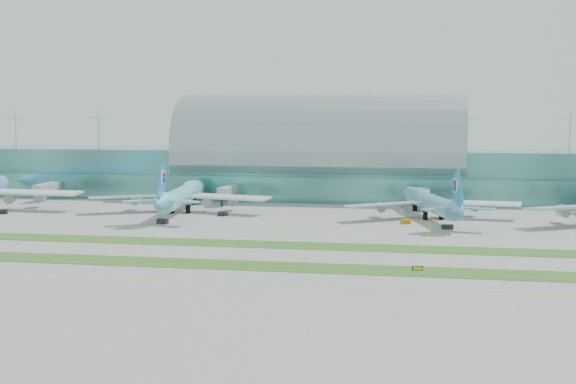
% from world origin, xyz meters
% --- Properties ---
extents(ground, '(700.00, 700.00, 0.00)m').
position_xyz_m(ground, '(0.00, 0.00, 0.00)').
color(ground, gray).
rests_on(ground, ground).
extents(terminal, '(340.00, 69.10, 36.00)m').
position_xyz_m(terminal, '(0.01, 128.79, 14.23)').
color(terminal, '#3D7A75').
rests_on(terminal, ground).
extents(grass_strip_near, '(420.00, 12.00, 0.08)m').
position_xyz_m(grass_strip_near, '(0.00, -28.00, 0.04)').
color(grass_strip_near, '#2D591E').
rests_on(grass_strip_near, ground).
extents(grass_strip_far, '(420.00, 12.00, 0.08)m').
position_xyz_m(grass_strip_far, '(0.00, 2.00, 0.04)').
color(grass_strip_far, '#2D591E').
rests_on(grass_strip_far, ground).
extents(taxiline_a, '(420.00, 0.35, 0.01)m').
position_xyz_m(taxiline_a, '(0.00, -48.00, 0.01)').
color(taxiline_a, yellow).
rests_on(taxiline_a, ground).
extents(taxiline_b, '(420.00, 0.35, 0.01)m').
position_xyz_m(taxiline_b, '(0.00, -14.00, 0.01)').
color(taxiline_b, yellow).
rests_on(taxiline_b, ground).
extents(taxiline_c, '(420.00, 0.35, 0.01)m').
position_xyz_m(taxiline_c, '(0.00, 18.00, 0.01)').
color(taxiline_c, yellow).
rests_on(taxiline_c, ground).
extents(taxiline_d, '(420.00, 0.35, 0.01)m').
position_xyz_m(taxiline_d, '(0.00, 40.00, 0.01)').
color(taxiline_d, yellow).
rests_on(taxiline_d, ground).
extents(airliner_b, '(64.90, 74.17, 20.42)m').
position_xyz_m(airliner_b, '(-40.84, 67.28, 6.30)').
color(airliner_b, '#65D3E0').
rests_on(airliner_b, ground).
extents(airliner_c, '(57.50, 66.54, 18.66)m').
position_xyz_m(airliner_c, '(46.45, 65.73, 5.76)').
color(airliner_c, '#5CA0CA').
rests_on(airliner_c, ground).
extents(gse_b, '(3.84, 2.71, 1.54)m').
position_xyz_m(gse_b, '(-100.50, 49.40, 0.77)').
color(gse_b, black).
rests_on(gse_b, ground).
extents(gse_c, '(3.91, 2.70, 1.65)m').
position_xyz_m(gse_c, '(-36.91, 35.66, 0.82)').
color(gse_c, black).
rests_on(gse_c, ground).
extents(gse_d, '(3.30, 1.93, 1.48)m').
position_xyz_m(gse_d, '(-23.47, 58.66, 0.74)').
color(gse_d, black).
rests_on(gse_d, ground).
extents(gse_e, '(3.38, 2.27, 1.43)m').
position_xyz_m(gse_e, '(38.94, 50.47, 0.72)').
color(gse_e, '#C6720B').
rests_on(gse_e, ground).
extents(gse_f, '(3.69, 2.22, 1.36)m').
position_xyz_m(gse_f, '(51.88, 40.85, 0.68)').
color(gse_f, black).
rests_on(gse_f, ground).
extents(taxiway_sign_east, '(2.45, 0.61, 1.03)m').
position_xyz_m(taxiway_sign_east, '(44.89, -26.77, 0.51)').
color(taxiway_sign_east, black).
rests_on(taxiway_sign_east, ground).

